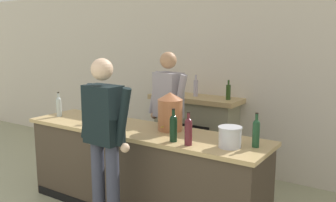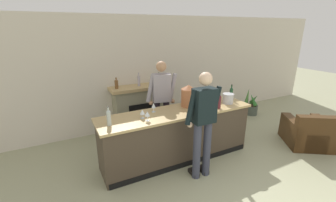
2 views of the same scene
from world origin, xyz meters
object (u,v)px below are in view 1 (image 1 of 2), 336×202
object	(u,v)px
wine_bottle_port_short	(256,132)
wine_bottle_riesling_slim	(59,106)
copper_dispenser	(170,111)
wine_bottle_chardonnay_pale	(188,130)
wine_glass_by_dispenser	(121,112)
fireplace_stone	(196,132)
wine_glass_front_left	(86,114)
ice_bucket_steel	(230,137)
person_customer	(105,142)
person_bartender	(168,116)
wine_bottle_rose_blush	(173,127)
wine_glass_back_row	(92,113)

from	to	relation	value
wine_bottle_port_short	wine_bottle_riesling_slim	xyz separation A→B (m)	(-2.61, -0.13, -0.01)
copper_dispenser	wine_bottle_chardonnay_pale	xyz separation A→B (m)	(0.46, -0.38, -0.07)
wine_bottle_chardonnay_pale	wine_glass_by_dispenser	bearing A→B (deg)	161.60
fireplace_stone	wine_glass_front_left	bearing A→B (deg)	-105.84
ice_bucket_steel	wine_glass_by_dispenser	xyz separation A→B (m)	(-1.54, 0.24, 0.02)
person_customer	wine_bottle_riesling_slim	distance (m)	1.50
fireplace_stone	person_bartender	xyz separation A→B (m)	(0.14, -0.97, 0.45)
fireplace_stone	person_bartender	world-z (taller)	person_bartender
wine_bottle_chardonnay_pale	person_customer	bearing A→B (deg)	-146.76
ice_bucket_steel	wine_bottle_riesling_slim	world-z (taller)	wine_bottle_riesling_slim
person_customer	ice_bucket_steel	size ratio (longest dim) A/B	8.08
fireplace_stone	wine_glass_front_left	xyz separation A→B (m)	(-0.50, -1.76, 0.54)
copper_dispenser	wine_bottle_rose_blush	distance (m)	0.45
wine_bottle_port_short	wine_bottle_riesling_slim	size ratio (longest dim) A/B	1.05
person_customer	wine_glass_front_left	bearing A→B (deg)	146.45
person_bartender	wine_bottle_riesling_slim	bearing A→B (deg)	-151.15
person_customer	wine_bottle_chardonnay_pale	xyz separation A→B (m)	(0.68, 0.44, 0.12)
wine_bottle_chardonnay_pale	wine_bottle_rose_blush	size ratio (longest dim) A/B	0.98
wine_glass_by_dispenser	wine_bottle_port_short	bearing A→B (deg)	-3.15
wine_bottle_riesling_slim	ice_bucket_steel	bearing A→B (deg)	-0.27
ice_bucket_steel	wine_bottle_riesling_slim	size ratio (longest dim) A/B	0.71
ice_bucket_steel	wine_glass_by_dispenser	distance (m)	1.56
person_customer	wine_glass_front_left	distance (m)	0.92
wine_bottle_riesling_slim	wine_glass_back_row	size ratio (longest dim) A/B	2.03
wine_glass_by_dispenser	fireplace_stone	bearing A→B (deg)	80.36
copper_dispenser	wine_bottle_chardonnay_pale	size ratio (longest dim) A/B	1.30
ice_bucket_steel	wine_bottle_chardonnay_pale	distance (m)	0.40
person_customer	copper_dispenser	size ratio (longest dim) A/B	4.27
wine_bottle_riesling_slim	wine_glass_front_left	world-z (taller)	wine_bottle_riesling_slim
wine_bottle_rose_blush	wine_bottle_port_short	size ratio (longest dim) A/B	1.00
person_bartender	wine_glass_by_dispenser	size ratio (longest dim) A/B	10.49
person_customer	person_bartender	xyz separation A→B (m)	(-0.12, 1.30, 0.00)
wine_bottle_rose_blush	wine_glass_front_left	distance (m)	1.25
wine_bottle_chardonnay_pale	wine_glass_back_row	world-z (taller)	wine_bottle_chardonnay_pale
wine_bottle_riesling_slim	wine_glass_back_row	distance (m)	0.57
wine_glass_front_left	fireplace_stone	bearing A→B (deg)	74.16
wine_bottle_rose_blush	ice_bucket_steel	bearing A→B (deg)	13.60
person_customer	wine_glass_back_row	size ratio (longest dim) A/B	11.60
person_customer	wine_glass_by_dispenser	bearing A→B (deg)	121.09
fireplace_stone	person_customer	world-z (taller)	person_customer
wine_bottle_rose_blush	wine_glass_front_left	xyz separation A→B (m)	(-1.25, 0.04, -0.03)
ice_bucket_steel	wine_glass_back_row	size ratio (longest dim) A/B	1.44
wine_glass_back_row	wine_bottle_chardonnay_pale	bearing A→B (deg)	-7.60
ice_bucket_steel	person_bartender	bearing A→B (deg)	149.09
person_bartender	wine_bottle_rose_blush	world-z (taller)	person_bartender
fireplace_stone	wine_bottle_port_short	xyz separation A→B (m)	(1.50, -1.53, 0.56)
fireplace_stone	wine_bottle_rose_blush	bearing A→B (deg)	-67.32
person_customer	person_bartender	distance (m)	1.30
wine_bottle_rose_blush	wine_bottle_port_short	world-z (taller)	same
fireplace_stone	wine_bottle_rose_blush	distance (m)	2.03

